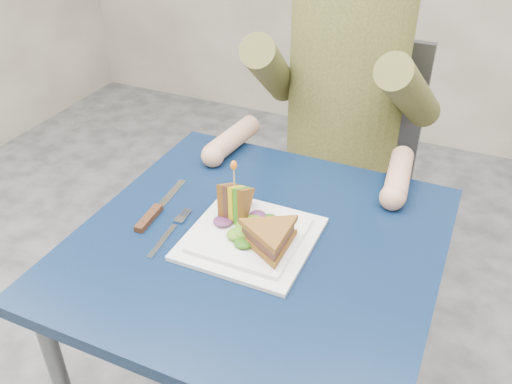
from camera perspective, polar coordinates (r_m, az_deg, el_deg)
The scene contains 12 objects.
table at distance 1.21m, azimuth 0.18°, elevation -7.92°, with size 0.75×0.75×0.73m.
chair at distance 1.83m, azimuth 9.45°, elevation 3.38°, with size 0.42×0.40×0.93m.
diner at distance 1.57m, azimuth 9.55°, elevation 13.30°, with size 0.54×0.59×0.74m.
plate at distance 1.15m, azimuth -0.57°, elevation -4.76°, with size 0.26×0.26×0.02m.
sandwich_flat at distance 1.09m, azimuth 1.50°, elevation -4.76°, with size 0.20×0.20×0.05m.
sandwich_upright at distance 1.17m, azimuth -2.25°, elevation -1.05°, with size 0.08×0.13×0.13m.
fork at distance 1.18m, azimuth -9.16°, elevation -4.29°, with size 0.03×0.18×0.01m.
knife at distance 1.24m, azimuth -10.78°, elevation -2.22°, with size 0.04×0.22×0.02m.
toothpick at distance 1.14m, azimuth -2.32°, elevation 1.60°, with size 0.00×0.00×0.06m, color tan.
toothpick_frill at distance 1.12m, azimuth -2.36°, elevation 2.81°, with size 0.01×0.01×0.02m, color orange.
lettuce_spill at distance 1.14m, azimuth -0.14°, elevation -3.71°, with size 0.15×0.13×0.02m, color #337A14, non-canonical shape.
onion_ring at distance 1.13m, azimuth 0.22°, elevation -3.77°, with size 0.04×0.04×0.01m, color #9E4C7A.
Camera 1 is at (0.37, -0.82, 1.45)m, focal length 38.00 mm.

